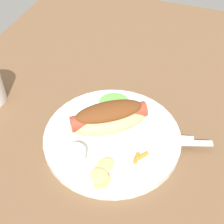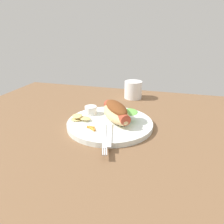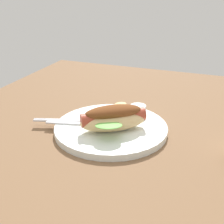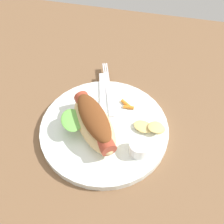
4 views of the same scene
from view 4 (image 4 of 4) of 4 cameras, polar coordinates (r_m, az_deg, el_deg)
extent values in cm
cube|color=brown|center=(67.76, -3.16, -2.84)|extent=(120.00, 90.00, 1.80)
cylinder|color=white|center=(65.22, -1.45, -3.28)|extent=(27.35, 27.35, 1.60)
ellipsoid|color=#DBB77A|center=(62.26, -3.32, -2.28)|extent=(14.62, 16.53, 4.64)
cylinder|color=#A33D28|center=(61.61, -3.36, -1.83)|extent=(11.58, 14.09, 3.15)
ellipsoid|color=brown|center=(60.48, -3.42, -1.02)|extent=(11.90, 13.66, 2.96)
ellipsoid|color=#6BB74C|center=(62.15, -7.53, -1.51)|extent=(6.63, 7.34, 0.88)
cylinder|color=white|center=(60.32, 5.15, -6.67)|extent=(4.13, 4.13, 2.77)
cube|color=silver|center=(70.40, -0.59, 3.51)|extent=(5.50, 13.52, 0.40)
cube|color=silver|center=(76.40, -0.92, 8.24)|extent=(1.29, 3.13, 0.40)
cube|color=silver|center=(76.37, -1.26, 8.21)|extent=(1.29, 3.13, 0.40)
cube|color=silver|center=(76.35, -1.60, 8.19)|extent=(1.29, 3.13, 0.40)
cube|color=silver|center=(70.33, -2.05, 3.37)|extent=(4.71, 13.49, 0.36)
ellipsoid|color=#D9BE73|center=(64.82, 8.33, -2.96)|extent=(4.20, 3.49, 0.50)
ellipsoid|color=#D9BE73|center=(64.33, 5.92, -2.43)|extent=(4.87, 4.04, 0.59)
ellipsoid|color=#D9BE73|center=(63.70, 8.19, -2.75)|extent=(4.65, 4.67, 0.96)
cylinder|color=orange|center=(68.09, 2.73, 1.48)|extent=(2.87, 2.40, 0.76)
cylinder|color=orange|center=(67.58, 3.14, 0.92)|extent=(2.36, 0.77, 0.72)
camera|label=1|loc=(0.60, 54.18, 32.32)|focal=52.71mm
camera|label=2|loc=(1.03, -4.36, 37.73)|focal=34.16mm
camera|label=3|loc=(0.76, -64.81, 7.05)|focal=49.58mm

